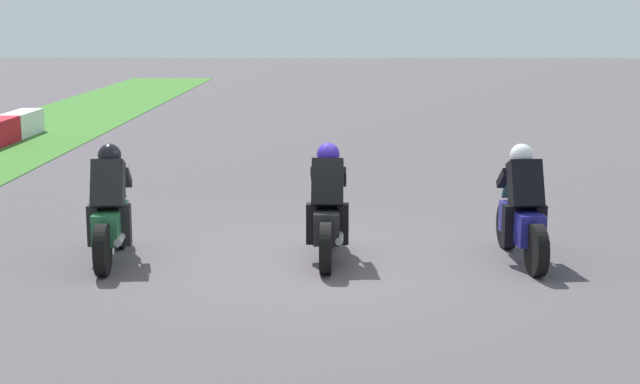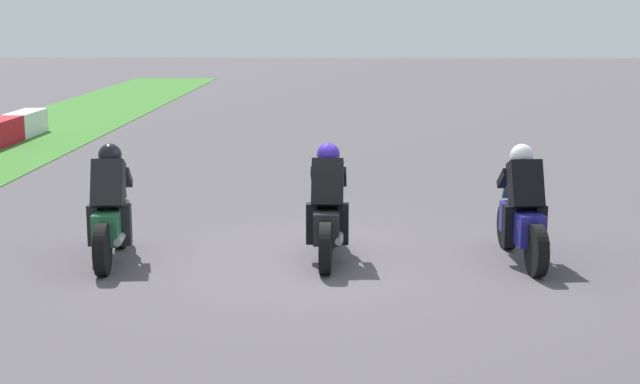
{
  "view_description": "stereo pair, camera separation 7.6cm",
  "coord_description": "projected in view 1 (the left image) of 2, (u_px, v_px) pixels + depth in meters",
  "views": [
    {
      "loc": [
        -11.84,
        -0.24,
        3.11
      ],
      "look_at": [
        0.01,
        -0.04,
        0.9
      ],
      "focal_mm": 53.17,
      "sensor_mm": 36.0,
      "label": 1
    },
    {
      "loc": [
        -11.84,
        -0.31,
        3.11
      ],
      "look_at": [
        0.01,
        -0.04,
        0.9
      ],
      "focal_mm": 53.17,
      "sensor_mm": 36.0,
      "label": 2
    }
  ],
  "objects": [
    {
      "name": "ground_plane",
      "position": [
        317.0,
        261.0,
        12.22
      ],
      "size": [
        120.0,
        120.0,
        0.0
      ],
      "primitive_type": "plane",
      "color": "#4C454B"
    },
    {
      "name": "rider_lane_a",
      "position": [
        522.0,
        214.0,
        12.07
      ],
      "size": [
        2.04,
        0.55,
        1.51
      ],
      "rotation": [
        0.0,
        0.0,
        0.08
      ],
      "color": "black",
      "rests_on": "ground_plane"
    },
    {
      "name": "rider_lane_b",
      "position": [
        328.0,
        212.0,
        12.17
      ],
      "size": [
        2.04,
        0.54,
        1.51
      ],
      "rotation": [
        0.0,
        0.0,
        -0.03
      ],
      "color": "black",
      "rests_on": "ground_plane"
    },
    {
      "name": "rider_lane_c",
      "position": [
        111.0,
        214.0,
        12.09
      ],
      "size": [
        2.04,
        0.55,
        1.51
      ],
      "rotation": [
        0.0,
        0.0,
        0.08
      ],
      "color": "black",
      "rests_on": "ground_plane"
    }
  ]
}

